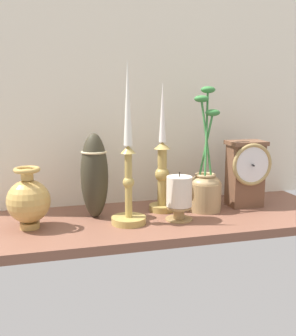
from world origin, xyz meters
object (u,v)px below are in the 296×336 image
at_px(tall_ceramic_vase, 94,175).
at_px(mantel_clock, 246,172).
at_px(candlestick_tall_left, 162,170).
at_px(pillar_candle_front, 179,196).
at_px(candlestick_tall_center, 128,173).
at_px(brass_vase_jar, 205,185).
at_px(brass_vase_bulbous, 28,200).

bearing_deg(tall_ceramic_vase, mantel_clock, -0.87).
relative_size(candlestick_tall_left, pillar_candle_front, 2.81).
xyz_separation_m(mantel_clock, candlestick_tall_center, (-0.38, -0.07, 0.03)).
height_order(mantel_clock, candlestick_tall_left, candlestick_tall_left).
bearing_deg(brass_vase_jar, tall_ceramic_vase, 176.80).
distance_m(brass_vase_bulbous, brass_vase_jar, 0.50).
distance_m(brass_vase_bulbous, tall_ceramic_vase, 0.19).
bearing_deg(pillar_candle_front, candlestick_tall_center, 177.77).
relative_size(candlestick_tall_left, brass_vase_jar, 1.04).
relative_size(brass_vase_jar, pillar_candle_front, 2.71).
bearing_deg(brass_vase_bulbous, brass_vase_jar, 3.82).
height_order(brass_vase_jar, tall_ceramic_vase, brass_vase_jar).
bearing_deg(brass_vase_jar, pillar_candle_front, -147.07).
bearing_deg(tall_ceramic_vase, brass_vase_bulbous, -163.82).
relative_size(candlestick_tall_center, tall_ceramic_vase, 1.81).
relative_size(brass_vase_jar, tall_ceramic_vase, 1.53).
height_order(brass_vase_bulbous, tall_ceramic_vase, tall_ceramic_vase).
distance_m(mantel_clock, pillar_candle_front, 0.26).
height_order(candlestick_tall_left, pillar_candle_front, candlestick_tall_left).
bearing_deg(brass_vase_jar, brass_vase_bulbous, -176.18).
height_order(candlestick_tall_left, brass_vase_jar, candlestick_tall_left).
distance_m(brass_vase_jar, tall_ceramic_vase, 0.32).
xyz_separation_m(candlestick_tall_center, pillar_candle_front, (0.14, -0.01, -0.07)).
relative_size(brass_vase_bulbous, brass_vase_jar, 0.44).
height_order(brass_vase_bulbous, brass_vase_jar, brass_vase_jar).
relative_size(mantel_clock, brass_vase_jar, 0.55).
distance_m(brass_vase_bulbous, pillar_candle_front, 0.39).
bearing_deg(candlestick_tall_center, brass_vase_jar, 14.33).
relative_size(brass_vase_bulbous, pillar_candle_front, 1.20).
bearing_deg(candlestick_tall_left, candlestick_tall_center, -142.96).
distance_m(candlestick_tall_center, brass_vase_bulbous, 0.26).
distance_m(candlestick_tall_center, brass_vase_jar, 0.26).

